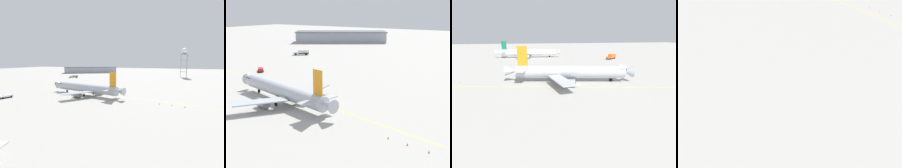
# 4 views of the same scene
# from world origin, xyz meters

# --- Properties ---
(ground_plane) EXTENTS (600.00, 600.00, 0.00)m
(ground_plane) POSITION_xyz_m (0.00, 0.00, 0.00)
(ground_plane) COLOR #ADAAA3
(airliner_main) EXTENTS (30.26, 40.50, 11.33)m
(airliner_main) POSITION_xyz_m (-3.07, -1.42, 3.05)
(airliner_main) COLOR #B2B7C1
(airliner_main) RESTS_ON ground_plane
(fuel_tanker_truck) EXTENTS (7.31, 8.08, 2.87)m
(fuel_tanker_truck) POSITION_xyz_m (67.34, 51.38, 1.56)
(fuel_tanker_truck) COLOR #232326
(fuel_tanker_truck) RESTS_ON ground_plane
(ops_pickup_truck) EXTENTS (5.18, 5.52, 1.41)m
(ops_pickup_truck) POSITION_xyz_m (22.96, 35.93, 0.81)
(ops_pickup_truck) COLOR #232326
(ops_pickup_truck) RESTS_ON ground_plane
(terminal_shed) EXTENTS (54.95, 68.08, 8.15)m
(terminal_shed) POSITION_xyz_m (135.26, 69.43, 4.09)
(terminal_shed) COLOR #999EA8
(terminal_shed) RESTS_ON ground_plane
(taxiway_centreline) EXTENTS (34.65, 141.19, 0.01)m
(taxiway_centreline) POSITION_xyz_m (2.98, -4.43, 0.00)
(taxiway_centreline) COLOR yellow
(taxiway_centreline) RESTS_ON ground_plane
(safety_cone_near) EXTENTS (0.36, 0.36, 0.55)m
(safety_cone_near) POSITION_xyz_m (-9.44, -35.47, 0.28)
(safety_cone_near) COLOR orange
(safety_cone_near) RESTS_ON ground_plane
(safety_cone_mid) EXTENTS (0.36, 0.36, 0.55)m
(safety_cone_mid) POSITION_xyz_m (-10.25, -39.79, 0.28)
(safety_cone_mid) COLOR orange
(safety_cone_mid) RESTS_ON ground_plane
(safety_cone_far) EXTENTS (0.36, 0.36, 0.55)m
(safety_cone_far) POSITION_xyz_m (-11.07, -44.14, 0.28)
(safety_cone_far) COLOR orange
(safety_cone_far) RESTS_ON ground_plane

